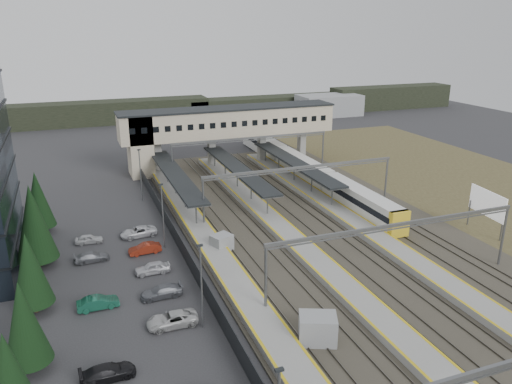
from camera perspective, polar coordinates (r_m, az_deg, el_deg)
name	(u,v)px	position (r m, az deg, el deg)	size (l,w,h in m)	color
ground	(256,273)	(54.91, -0.05, -9.21)	(220.00, 220.00, 0.00)	#2B2B2D
conifer_row	(27,285)	(46.78, -24.71, -9.63)	(4.42, 49.82, 9.50)	black
car_park	(146,321)	(46.73, -12.43, -14.25)	(10.50, 44.79, 1.29)	#A0A0A4
lampposts	(179,243)	(52.14, -8.85, -5.73)	(0.50, 53.25, 8.07)	slate
fence	(186,255)	(57.15, -8.00, -7.11)	(0.08, 90.00, 2.00)	#26282B
relay_cabin_near	(318,330)	(43.74, 7.05, -15.33)	(3.77, 3.33, 2.61)	gray
relay_cabin_far	(222,243)	(59.42, -3.95, -5.86)	(2.87, 2.66, 2.11)	gray
rail_corridor	(312,240)	(62.34, 6.41, -5.50)	(34.00, 90.00, 0.92)	#36332B
canopies	(237,168)	(79.38, -2.17, 2.73)	(23.10, 30.00, 3.28)	black
footbridge	(215,126)	(92.61, -4.76, 7.54)	(40.40, 6.40, 11.20)	#C1AC94
gantries	(342,199)	(59.82, 9.75, -0.82)	(28.40, 62.28, 7.17)	slate
train	(303,168)	(87.04, 5.44, 2.72)	(2.68, 55.96, 3.37)	silver
billboard	(487,205)	(69.92, 24.91, -1.32)	(0.85, 6.55, 5.69)	slate
treeline_far	(220,108)	(145.46, -4.09, 9.60)	(170.00, 19.00, 7.00)	black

